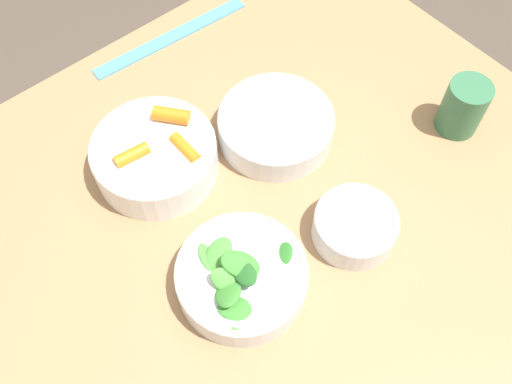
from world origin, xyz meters
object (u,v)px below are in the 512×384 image
Objects in this scene: bowl_greens at (241,277)px; bowl_cookies at (355,225)px; cup at (463,107)px; bowl_carrots at (155,155)px; bowl_beans_hotdog at (276,126)px; ruler at (172,37)px.

bowl_greens reaches higher than bowl_cookies.
bowl_greens is 0.46m from cup.
bowl_carrots is 1.03× the size of bowl_beans_hotdog.
bowl_carrots is 0.50m from cup.
bowl_beans_hotdog is 0.59× the size of ruler.
bowl_greens is 1.49× the size of bowl_cookies.
bowl_cookies is 1.31× the size of cup.
cup reaches higher than bowl_cookies.
bowl_carrots reaches higher than bowl_beans_hotdog.
ruler is at bearing 50.15° from bowl_carrots.
bowl_greens is 0.51m from ruler.
cup is at bearing -62.75° from ruler.
cup is at bearing -30.09° from bowl_carrots.
bowl_carrots is at bearing 84.02° from bowl_greens.
ruler is at bearing 89.65° from bowl_beans_hotdog.
bowl_carrots is 1.05× the size of bowl_greens.
ruler is at bearing 65.44° from bowl_greens.
bowl_carrots is 1.57× the size of bowl_cookies.
bowl_carrots is at bearing -129.85° from ruler.
bowl_greens is at bearing -95.98° from bowl_carrots.
cup is (0.28, 0.03, 0.02)m from bowl_cookies.
bowl_cookies is at bearing -98.51° from bowl_beans_hotdog.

